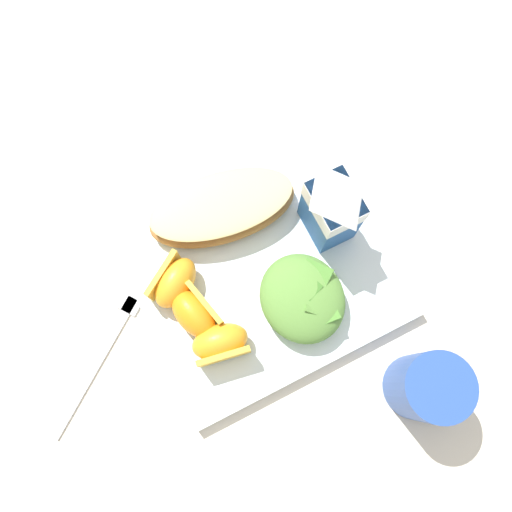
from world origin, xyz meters
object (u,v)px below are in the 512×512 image
(green_salad_pile, at_px, (303,298))
(milk_carton, at_px, (332,207))
(white_plate, at_px, (256,260))
(metal_fork, at_px, (106,345))
(orange_wedge_middle, at_px, (195,313))
(orange_wedge_front, at_px, (174,282))
(orange_wedge_rear, at_px, (220,343))
(cheesy_pizza_bread, at_px, (222,208))
(drinking_blue_cup, at_px, (427,387))

(green_salad_pile, distance_m, milk_carton, 0.10)
(white_plate, xyz_separation_m, milk_carton, (-0.00, 0.09, 0.07))
(white_plate, xyz_separation_m, metal_fork, (0.01, -0.19, -0.01))
(orange_wedge_middle, relative_size, metal_fork, 0.41)
(green_salad_pile, relative_size, metal_fork, 0.62)
(green_salad_pile, height_order, milk_carton, milk_carton)
(orange_wedge_front, height_order, orange_wedge_rear, same)
(orange_wedge_rear, relative_size, metal_fork, 0.40)
(green_salad_pile, xyz_separation_m, metal_fork, (-0.06, -0.22, -0.03))
(green_salad_pile, bearing_deg, cheesy_pizza_bread, -165.96)
(white_plate, relative_size, orange_wedge_front, 4.00)
(drinking_blue_cup, bearing_deg, metal_fork, -124.21)
(orange_wedge_front, distance_m, drinking_blue_cup, 0.28)
(green_salad_pile, distance_m, drinking_blue_cup, 0.15)
(white_plate, distance_m, cheesy_pizza_bread, 0.07)
(cheesy_pizza_bread, xyz_separation_m, metal_fork, (0.08, -0.18, -0.03))
(orange_wedge_middle, relative_size, orange_wedge_rear, 1.02)
(green_salad_pile, bearing_deg, orange_wedge_middle, -108.86)
(cheesy_pizza_bread, relative_size, drinking_blue_cup, 2.01)
(orange_wedge_middle, distance_m, drinking_blue_cup, 0.25)
(white_plate, height_order, milk_carton, milk_carton)
(green_salad_pile, height_order, orange_wedge_middle, green_salad_pile)
(green_salad_pile, bearing_deg, orange_wedge_front, -123.91)
(orange_wedge_middle, relative_size, drinking_blue_cup, 0.74)
(cheesy_pizza_bread, height_order, metal_fork, cheesy_pizza_bread)
(white_plate, distance_m, orange_wedge_middle, 0.10)
(cheesy_pizza_bread, relative_size, orange_wedge_rear, 2.75)
(milk_carton, xyz_separation_m, orange_wedge_middle, (0.03, -0.18, -0.04))
(white_plate, distance_m, metal_fork, 0.19)
(green_salad_pile, distance_m, metal_fork, 0.22)
(orange_wedge_rear, bearing_deg, orange_wedge_middle, -165.85)
(orange_wedge_front, height_order, drinking_blue_cup, drinking_blue_cup)
(milk_carton, height_order, orange_wedge_rear, milk_carton)
(orange_wedge_front, xyz_separation_m, metal_fork, (0.02, -0.10, -0.03))
(orange_wedge_middle, bearing_deg, green_salad_pile, 71.14)
(cheesy_pizza_bread, height_order, milk_carton, milk_carton)
(white_plate, relative_size, orange_wedge_middle, 4.20)
(cheesy_pizza_bread, distance_m, milk_carton, 0.13)
(white_plate, height_order, metal_fork, white_plate)
(cheesy_pizza_bread, distance_m, drinking_blue_cup, 0.29)
(white_plate, relative_size, cheesy_pizza_bread, 1.55)
(green_salad_pile, bearing_deg, orange_wedge_rear, -87.90)
(metal_fork, bearing_deg, green_salad_pile, 75.65)
(milk_carton, bearing_deg, drinking_blue_cup, 0.70)
(white_plate, height_order, orange_wedge_middle, orange_wedge_middle)
(orange_wedge_rear, xyz_separation_m, metal_fork, (-0.06, -0.12, -0.03))
(orange_wedge_middle, distance_m, orange_wedge_rear, 0.04)
(cheesy_pizza_bread, relative_size, milk_carton, 1.64)
(cheesy_pizza_bread, xyz_separation_m, green_salad_pile, (0.13, 0.03, 0.00))
(green_salad_pile, relative_size, orange_wedge_front, 1.43)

